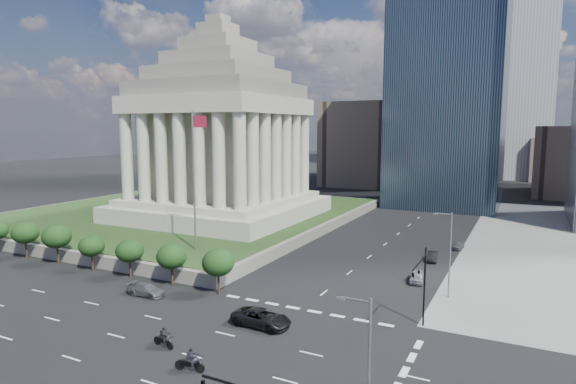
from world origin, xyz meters
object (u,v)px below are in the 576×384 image
Objects in this scene: street_lamp_north at (449,250)px; suv_grey at (147,290)px; war_memorial at (220,118)px; street_lamp_south at (366,371)px; traffic_signal_ne at (421,280)px; parked_sedan_near at (417,276)px; motorcycle_lead at (190,360)px; pickup_truck at (261,318)px; parked_sedan_mid at (432,257)px; parked_sedan_far at (458,245)px; flagpole at (195,173)px; motorcycle_trail at (163,337)px.

street_lamp_north is 35.40m from suv_grey.
street_lamp_north is at bearing -25.92° from war_memorial.
street_lamp_south is at bearing -90.00° from street_lamp_north.
parked_sedan_near is (-3.50, 15.43, -4.54)m from traffic_signal_ne.
suv_grey is at bearing 132.84° from motorcycle_lead.
traffic_signal_ne is 1.66× the size of suv_grey.
street_lamp_south reaches higher than traffic_signal_ne.
war_memorial reaches higher than street_lamp_south.
pickup_truck is 1.53× the size of parked_sedan_mid.
street_lamp_south is 55.35m from parked_sedan_far.
flagpole reaches higher than parked_sedan_near.
traffic_signal_ne is at bearing -83.45° from suv_grey.
street_lamp_south is 3.94× the size of motorcycle_trail.
parked_sedan_near is 1.05× the size of parked_sedan_mid.
war_memorial reaches higher than traffic_signal_ne.
pickup_truck is 10.40m from motorcycle_lead.
flagpole is 7.48× the size of motorcycle_lead.
pickup_truck is at bearing -51.05° from war_memorial.
flagpole is at bearing -178.65° from parked_sedan_near.
parked_sedan_mid is (-4.33, 46.02, -5.01)m from street_lamp_south.
flagpole is at bearing -160.11° from parked_sedan_mid.
war_memorial is 6.40× the size of pickup_truck.
street_lamp_north is 2.71× the size of parked_sedan_far.
parked_sedan_near is at bearing 59.85° from motorcycle_lead.
parked_sedan_mid is at bearing 97.57° from traffic_signal_ne.
flagpole reaches higher than street_lamp_south.
traffic_signal_ne is 1.91× the size of parked_sedan_near.
street_lamp_south is 2.07× the size of suv_grey.
flagpole is 7.89× the size of motorcycle_trail.
suv_grey is at bearing -67.59° from war_memorial.
parked_sedan_mid is (-4.33, 15.02, -5.01)m from street_lamp_north.
pickup_truck is 9.71m from motorcycle_trail.
parked_sedan_far is (-1.83, 55.09, -5.03)m from street_lamp_south.
war_memorial is 54.92m from street_lamp_north.
parked_sedan_near is (-4.33, 35.13, -4.95)m from street_lamp_south.
parked_sedan_near reaches higher than parked_sedan_far.
war_memorial is at bearing 41.45° from pickup_truck.
street_lamp_north is at bearing -64.98° from suv_grey.
parked_sedan_near is 1.65× the size of motorcycle_trail.
parked_sedan_near is at bearing -24.79° from pickup_truck.
motorcycle_lead is at bearing 178.53° from pickup_truck.
street_lamp_north is 32.63m from motorcycle_trail.
street_lamp_south is at bearing -8.04° from motorcycle_trail.
street_lamp_north is (47.33, -23.00, -15.74)m from war_memorial.
parked_sedan_mid is at bearing 81.91° from parked_sedan_near.
motorcycle_lead is at bearing -112.85° from parked_sedan_mid.
parked_sedan_mid is 43.04m from motorcycle_trail.
flagpole is 46.81m from street_lamp_south.
traffic_signal_ne is 15.96m from pickup_truck.
traffic_signal_ne is 11.34m from street_lamp_north.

